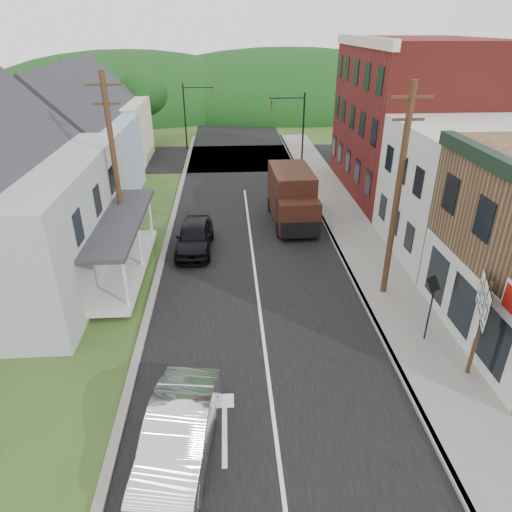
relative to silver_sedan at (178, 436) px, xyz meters
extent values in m
plane|color=#2D4719|center=(2.73, 4.60, -0.79)|extent=(120.00, 120.00, 0.00)
cube|color=black|center=(2.73, 14.60, -0.79)|extent=(9.00, 90.00, 0.02)
cube|color=black|center=(2.73, 31.60, -0.79)|extent=(60.00, 9.00, 0.02)
cube|color=slate|center=(8.63, 12.60, -0.72)|extent=(2.80, 55.00, 0.15)
cube|color=slate|center=(7.28, 12.60, -0.72)|extent=(0.20, 55.00, 0.15)
cube|color=slate|center=(-1.92, 12.60, -0.73)|extent=(0.30, 55.00, 0.12)
cube|color=silver|center=(14.03, 12.10, 2.46)|extent=(8.00, 7.00, 6.50)
cube|color=maroon|center=(14.03, 21.60, 4.21)|extent=(8.00, 12.00, 10.00)
cube|color=#9CB1D6|center=(-8.27, 21.60, 1.71)|extent=(7.00, 8.00, 5.00)
cube|color=beige|center=(-8.77, 30.60, 1.71)|extent=(7.00, 8.00, 5.00)
cylinder|color=#472D19|center=(8.33, 8.10, 3.71)|extent=(0.26, 0.26, 9.00)
cube|color=#472D19|center=(8.33, 8.10, 7.61)|extent=(1.60, 0.10, 0.10)
cube|color=#472D19|center=(8.33, 8.10, 6.81)|extent=(1.20, 0.10, 0.10)
cylinder|color=#472D19|center=(-3.77, 12.60, 3.71)|extent=(0.26, 0.26, 9.00)
cube|color=#472D19|center=(-3.77, 12.60, 7.61)|extent=(1.60, 0.10, 0.10)
cube|color=#472D19|center=(-3.77, 12.60, 6.81)|extent=(1.20, 0.10, 0.10)
cylinder|color=black|center=(7.73, 28.10, 2.21)|extent=(0.14, 0.14, 6.00)
cylinder|color=black|center=(6.33, 28.10, 4.81)|extent=(2.80, 0.10, 0.10)
imported|color=olive|center=(5.13, 28.10, 4.11)|extent=(0.16, 0.20, 1.00)
cylinder|color=black|center=(-2.27, 35.10, 2.21)|extent=(0.14, 0.14, 6.00)
cylinder|color=black|center=(-0.87, 35.10, 4.81)|extent=(2.80, 0.10, 0.10)
imported|color=olive|center=(0.33, 35.10, 4.11)|extent=(0.16, 0.20, 1.00)
cylinder|color=#382616|center=(-6.27, 36.60, 1.17)|extent=(0.36, 0.36, 3.92)
ellipsoid|color=black|center=(-6.27, 36.60, 4.11)|extent=(4.80, 4.80, 4.08)
ellipsoid|color=black|center=(2.73, 59.60, -0.79)|extent=(90.00, 30.00, 16.00)
imported|color=silver|center=(0.00, 0.00, 0.00)|extent=(2.28, 5.00, 1.59)
imported|color=black|center=(-0.29, 13.07, -0.02)|extent=(2.00, 4.60, 1.54)
cube|color=black|center=(5.31, 16.99, 0.93)|extent=(2.42, 4.42, 2.86)
cube|color=black|center=(5.39, 14.43, 0.44)|extent=(2.32, 1.66, 1.88)
cube|color=black|center=(5.39, 14.62, 1.23)|extent=(2.11, 1.25, 0.05)
cube|color=black|center=(5.42, 13.59, -0.05)|extent=(2.18, 0.22, 0.89)
cylinder|color=black|center=(4.35, 14.49, -0.35)|extent=(0.31, 0.90, 0.89)
cylinder|color=black|center=(6.43, 14.56, -0.35)|extent=(0.31, 0.90, 0.89)
cylinder|color=black|center=(4.22, 18.44, -0.35)|extent=(0.31, 0.90, 0.89)
cylinder|color=black|center=(6.29, 18.51, -0.35)|extent=(0.31, 0.90, 0.89)
cube|color=#472D19|center=(9.53, 2.66, 1.15)|extent=(0.15, 0.15, 3.59)
cube|color=black|center=(9.47, 2.68, 2.28)|extent=(0.80, 1.92, 0.08)
cube|color=white|center=(9.17, 2.03, 2.74)|extent=(0.23, 0.53, 0.23)
cube|color=white|center=(9.17, 2.03, 2.28)|extent=(0.25, 0.58, 0.56)
cube|color=white|center=(9.17, 2.03, 1.82)|extent=(0.23, 0.53, 0.29)
cube|color=white|center=(9.44, 2.69, 2.74)|extent=(0.23, 0.53, 0.23)
cube|color=white|center=(9.44, 2.69, 2.28)|extent=(0.25, 0.58, 0.56)
cube|color=white|center=(9.44, 2.69, 1.82)|extent=(0.23, 0.53, 0.29)
cube|color=white|center=(9.70, 3.36, 2.74)|extent=(0.23, 0.53, 0.23)
cube|color=white|center=(9.70, 3.36, 2.28)|extent=(0.25, 0.58, 0.56)
cube|color=white|center=(9.70, 3.36, 1.82)|extent=(0.23, 0.53, 0.29)
cube|color=white|center=(9.44, 2.69, 1.25)|extent=(0.19, 0.44, 0.56)
cylinder|color=black|center=(8.80, 4.60, 0.66)|extent=(0.08, 0.08, 2.61)
cube|color=black|center=(8.73, 4.60, 1.74)|extent=(0.24, 0.74, 0.77)
cube|color=#FFB70D|center=(8.75, 4.60, 1.74)|extent=(0.23, 0.67, 0.69)
camera|label=1|loc=(1.54, -8.92, 10.00)|focal=32.00mm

